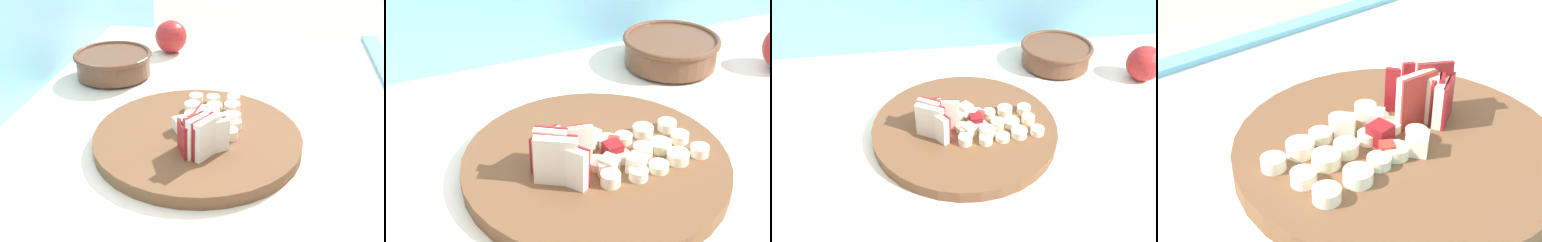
% 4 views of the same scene
% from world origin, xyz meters
% --- Properties ---
extents(tile_backsplash, '(2.40, 0.04, 1.32)m').
position_xyz_m(tile_backsplash, '(0.00, 0.39, 0.66)').
color(tile_backsplash, '#6BADC6').
rests_on(tile_backsplash, ground).
extents(cutting_board, '(0.34, 0.34, 0.02)m').
position_xyz_m(cutting_board, '(0.08, 0.02, 0.89)').
color(cutting_board, brown).
rests_on(cutting_board, tiled_countertop).
extents(apple_wedge_fan, '(0.08, 0.08, 0.06)m').
position_xyz_m(apple_wedge_fan, '(0.03, 0.01, 0.93)').
color(apple_wedge_fan, '#A32323').
rests_on(apple_wedge_fan, cutting_board).
extents(apple_dice_pile, '(0.06, 0.10, 0.02)m').
position_xyz_m(apple_dice_pile, '(0.10, 0.01, 0.91)').
color(apple_dice_pile, '#B22D23').
rests_on(apple_dice_pile, cutting_board).
extents(banana_slice_rows, '(0.16, 0.11, 0.02)m').
position_xyz_m(banana_slice_rows, '(0.14, 0.00, 0.91)').
color(banana_slice_rows, beige).
rests_on(banana_slice_rows, cutting_board).
extents(ceramic_bowl, '(0.17, 0.17, 0.06)m').
position_xyz_m(ceramic_bowl, '(0.34, 0.24, 0.91)').
color(ceramic_bowl, brown).
rests_on(ceramic_bowl, tiled_countertop).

